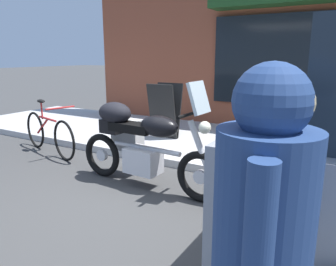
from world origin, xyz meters
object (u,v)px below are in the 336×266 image
object	(u,v)px
parked_bicycle	(48,133)
pedestrian_walking	(263,225)
sandwich_board_sign	(165,111)
touring_motorcycle	(139,140)

from	to	relation	value
parked_bicycle	pedestrian_walking	size ratio (longest dim) A/B	1.04
parked_bicycle	sandwich_board_sign	bearing A→B (deg)	49.46
touring_motorcycle	parked_bicycle	bearing A→B (deg)	170.74
pedestrian_walking	sandwich_board_sign	distance (m)	5.01
pedestrian_walking	sandwich_board_sign	world-z (taller)	pedestrian_walking
touring_motorcycle	sandwich_board_sign	world-z (taller)	touring_motorcycle
touring_motorcycle	pedestrian_walking	xyz separation A→B (m)	(2.10, -2.13, 0.43)
pedestrian_walking	sandwich_board_sign	bearing A→B (deg)	125.34
touring_motorcycle	parked_bicycle	world-z (taller)	touring_motorcycle
pedestrian_walking	sandwich_board_sign	size ratio (longest dim) A/B	1.60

